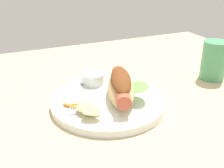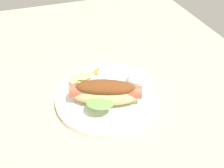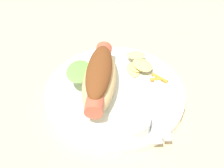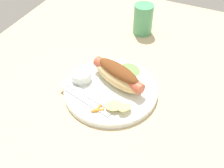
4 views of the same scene
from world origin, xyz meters
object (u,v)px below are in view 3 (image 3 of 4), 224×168
object	(u,v)px
sauce_ramekin	(132,123)
chips_pile	(138,64)
knife	(151,107)
plate	(115,93)
fork	(161,101)
hot_dog	(99,77)
carrot_garnish	(158,79)

from	to	relation	value
sauce_ramekin	chips_pile	world-z (taller)	sauce_ramekin
chips_pile	knife	bearing A→B (deg)	84.22
plate	fork	xyz separation A→B (cm)	(-6.91, 4.81, 1.00)
fork	knife	bearing A→B (deg)	124.98
hot_dog	plate	bearing A→B (deg)	-90.42
sauce_ramekin	fork	world-z (taller)	sauce_ramekin
hot_dog	carrot_garnish	xyz separation A→B (cm)	(-11.11, 0.56, -2.64)
chips_pile	hot_dog	bearing A→B (deg)	23.07
plate	sauce_ramekin	distance (cm)	9.10
plate	sauce_ramekin	size ratio (longest dim) A/B	4.51
hot_dog	knife	distance (cm)	10.33
hot_dog	knife	size ratio (longest dim) A/B	1.15
sauce_ramekin	hot_dog	bearing A→B (deg)	-73.26
plate	carrot_garnish	xyz separation A→B (cm)	(-8.49, -0.43, 1.13)
fork	knife	distance (cm)	2.20
plate	sauce_ramekin	bearing A→B (deg)	92.22
knife	carrot_garnish	xyz separation A→B (cm)	(-3.64, -6.01, 0.15)
knife	plate	bearing A→B (deg)	53.87
plate	fork	size ratio (longest dim) A/B	1.50
hot_dog	chips_pile	bearing A→B (deg)	-46.54
chips_pile	sauce_ramekin	bearing A→B (deg)	67.62
knife	hot_dog	bearing A→B (deg)	61.51
sauce_ramekin	fork	size ratio (longest dim) A/B	0.33
plate	chips_pile	xyz separation A→B (cm)	(-5.88, -4.61, 1.78)
plate	knife	xyz separation A→B (cm)	(-4.85, 5.58, 0.98)
hot_dog	sauce_ramekin	distance (cm)	10.40
plate	hot_dog	bearing A→B (deg)	-20.81
fork	knife	xyz separation A→B (cm)	(2.06, 0.77, -0.02)
carrot_garnish	sauce_ramekin	bearing A→B (deg)	48.69
hot_dog	sauce_ramekin	size ratio (longest dim) A/B	3.04
sauce_ramekin	chips_pile	size ratio (longest dim) A/B	0.77
hot_dog	sauce_ramekin	bearing A→B (deg)	-142.88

